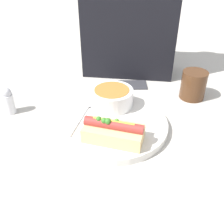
{
  "coord_description": "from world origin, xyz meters",
  "views": [
    {
      "loc": [
        0.07,
        -0.56,
        0.43
      ],
      "look_at": [
        0.0,
        0.0,
        0.05
      ],
      "focal_mm": 42.0,
      "sensor_mm": 36.0,
      "label": 1
    }
  ],
  "objects_px": {
    "hot_dog": "(113,131)",
    "seated_diner": "(130,9)",
    "soup_bowl": "(112,97)",
    "drinking_glass": "(193,85)",
    "salt_shaker": "(8,101)",
    "spoon": "(86,108)"
  },
  "relations": [
    {
      "from": "hot_dog",
      "to": "seated_diner",
      "type": "height_order",
      "value": "seated_diner"
    },
    {
      "from": "soup_bowl",
      "to": "drinking_glass",
      "type": "xyz_separation_m",
      "value": [
        0.24,
        0.11,
        -0.0
      ]
    },
    {
      "from": "salt_shaker",
      "to": "soup_bowl",
      "type": "bearing_deg",
      "value": 9.13
    },
    {
      "from": "drinking_glass",
      "to": "seated_diner",
      "type": "bearing_deg",
      "value": 141.77
    },
    {
      "from": "hot_dog",
      "to": "seated_diner",
      "type": "xyz_separation_m",
      "value": [
        0.0,
        0.44,
        0.19
      ]
    },
    {
      "from": "soup_bowl",
      "to": "salt_shaker",
      "type": "bearing_deg",
      "value": -170.87
    },
    {
      "from": "hot_dog",
      "to": "seated_diner",
      "type": "distance_m",
      "value": 0.47
    },
    {
      "from": "soup_bowl",
      "to": "seated_diner",
      "type": "bearing_deg",
      "value": 84.84
    },
    {
      "from": "seated_diner",
      "to": "salt_shaker",
      "type": "bearing_deg",
      "value": -134.01
    },
    {
      "from": "hot_dog",
      "to": "spoon",
      "type": "distance_m",
      "value": 0.15
    },
    {
      "from": "hot_dog",
      "to": "drinking_glass",
      "type": "distance_m",
      "value": 0.34
    },
    {
      "from": "hot_dog",
      "to": "soup_bowl",
      "type": "bearing_deg",
      "value": 107.37
    },
    {
      "from": "soup_bowl",
      "to": "spoon",
      "type": "bearing_deg",
      "value": -154.54
    },
    {
      "from": "hot_dog",
      "to": "drinking_glass",
      "type": "xyz_separation_m",
      "value": [
        0.22,
        0.27,
        0.0
      ]
    },
    {
      "from": "hot_dog",
      "to": "drinking_glass",
      "type": "relative_size",
      "value": 1.71
    },
    {
      "from": "spoon",
      "to": "seated_diner",
      "type": "distance_m",
      "value": 0.39
    },
    {
      "from": "soup_bowl",
      "to": "seated_diner",
      "type": "distance_m",
      "value": 0.34
    },
    {
      "from": "drinking_glass",
      "to": "seated_diner",
      "type": "relative_size",
      "value": 0.17
    },
    {
      "from": "soup_bowl",
      "to": "seated_diner",
      "type": "height_order",
      "value": "seated_diner"
    },
    {
      "from": "hot_dog",
      "to": "soup_bowl",
      "type": "relative_size",
      "value": 1.24
    },
    {
      "from": "salt_shaker",
      "to": "spoon",
      "type": "bearing_deg",
      "value": 3.51
    },
    {
      "from": "soup_bowl",
      "to": "salt_shaker",
      "type": "xyz_separation_m",
      "value": [
        -0.29,
        -0.05,
        -0.01
      ]
    }
  ]
}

